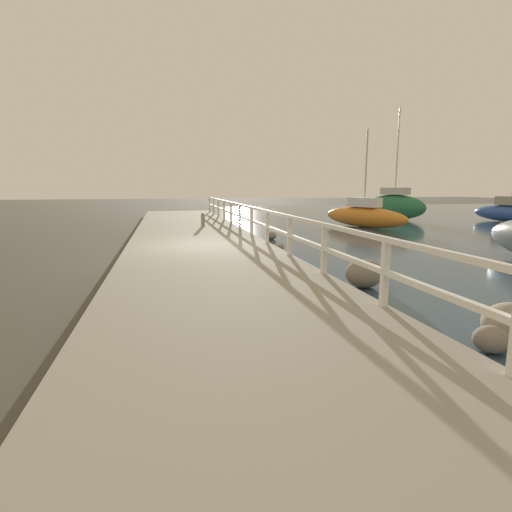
{
  "coord_description": "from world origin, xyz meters",
  "views": [
    {
      "loc": [
        -1.04,
        -12.13,
        2.09
      ],
      "look_at": [
        1.26,
        -2.13,
        0.3
      ],
      "focal_mm": 28.0,
      "sensor_mm": 36.0,
      "label": 1
    }
  ],
  "objects_px": {
    "mooring_bollard": "(203,220)",
    "sailboat_blue": "(510,212)",
    "sailboat_green": "(394,205)",
    "sailboat_orange": "(364,215)"
  },
  "relations": [
    {
      "from": "sailboat_orange",
      "to": "sailboat_green",
      "type": "distance_m",
      "value": 6.2
    },
    {
      "from": "mooring_bollard",
      "to": "sailboat_orange",
      "type": "bearing_deg",
      "value": 6.95
    },
    {
      "from": "sailboat_orange",
      "to": "sailboat_green",
      "type": "relative_size",
      "value": 0.81
    },
    {
      "from": "mooring_bollard",
      "to": "sailboat_blue",
      "type": "xyz_separation_m",
      "value": [
        18.44,
        1.89,
        -0.02
      ]
    },
    {
      "from": "mooring_bollard",
      "to": "sailboat_green",
      "type": "distance_m",
      "value": 13.94
    },
    {
      "from": "mooring_bollard",
      "to": "sailboat_green",
      "type": "height_order",
      "value": "sailboat_green"
    },
    {
      "from": "mooring_bollard",
      "to": "sailboat_blue",
      "type": "distance_m",
      "value": 18.53
    },
    {
      "from": "sailboat_blue",
      "to": "sailboat_green",
      "type": "xyz_separation_m",
      "value": [
        -5.57,
        3.47,
        0.27
      ]
    },
    {
      "from": "mooring_bollard",
      "to": "sailboat_blue",
      "type": "bearing_deg",
      "value": 5.85
    },
    {
      "from": "sailboat_orange",
      "to": "mooring_bollard",
      "type": "bearing_deg",
      "value": 168.71
    }
  ]
}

